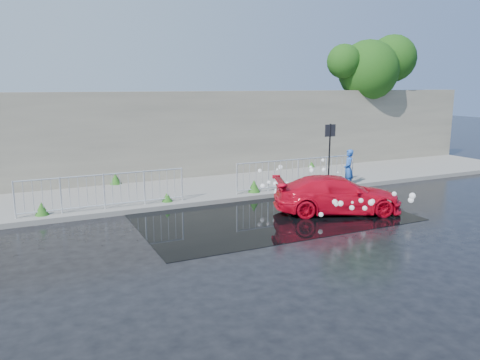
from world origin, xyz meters
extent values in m
plane|color=black|center=(0.00, 0.00, 0.00)|extent=(90.00, 90.00, 0.00)
cube|color=gray|center=(0.00, 5.00, 0.07)|extent=(30.00, 4.00, 0.15)
cube|color=gray|center=(0.00, 3.00, 0.08)|extent=(30.00, 0.25, 0.16)
cube|color=#6C675B|center=(0.00, 7.20, 1.90)|extent=(30.00, 0.60, 3.50)
cube|color=black|center=(0.50, 1.00, 0.01)|extent=(8.00, 5.00, 0.01)
cylinder|color=black|center=(4.20, 3.10, 1.25)|extent=(0.06, 0.06, 2.50)
cube|color=black|center=(4.20, 3.10, 2.25)|extent=(0.45, 0.04, 0.45)
cylinder|color=#332114|center=(10.00, 8.20, 2.50)|extent=(0.36, 0.36, 5.00)
sphere|color=#104511|center=(9.50, 7.40, 4.60)|extent=(2.95, 2.95, 2.95)
sphere|color=#104511|center=(11.00, 7.40, 5.20)|extent=(2.34, 2.34, 2.34)
sphere|color=#104511|center=(8.00, 7.40, 5.00)|extent=(1.62, 1.62, 1.62)
cylinder|color=silver|center=(-6.50, 3.35, 0.70)|extent=(0.05, 0.05, 1.10)
cylinder|color=silver|center=(-1.50, 3.35, 0.70)|extent=(0.05, 0.05, 1.10)
cylinder|color=silver|center=(-4.00, 3.35, 1.22)|extent=(5.00, 0.04, 0.04)
cylinder|color=silver|center=(-4.00, 3.35, 0.27)|extent=(5.00, 0.04, 0.04)
cylinder|color=silver|center=(0.50, 3.35, 0.70)|extent=(0.05, 0.05, 1.10)
cylinder|color=silver|center=(5.50, 3.35, 0.70)|extent=(0.05, 0.05, 1.10)
cylinder|color=silver|center=(3.00, 3.35, 1.22)|extent=(5.00, 0.04, 0.04)
cylinder|color=silver|center=(3.00, 3.35, 0.27)|extent=(5.00, 0.04, 0.04)
cone|color=#144E18|center=(-5.80, 3.40, 0.35)|extent=(0.40, 0.40, 0.39)
cone|color=#144E18|center=(-2.00, 3.40, 0.30)|extent=(0.36, 0.36, 0.30)
cone|color=#144E18|center=(1.20, 3.40, 0.37)|extent=(0.44, 0.44, 0.44)
cone|color=#144E18|center=(4.80, 3.40, 0.29)|extent=(0.38, 0.38, 0.28)
cone|color=#144E18|center=(-3.00, 6.90, 0.36)|extent=(0.42, 0.42, 0.41)
cone|color=#144E18|center=(6.00, 6.90, 0.27)|extent=(0.34, 0.34, 0.25)
sphere|color=white|center=(3.56, 2.04, 0.59)|extent=(0.16, 0.16, 0.16)
sphere|color=white|center=(3.83, 1.08, 0.10)|extent=(0.10, 0.10, 0.10)
sphere|color=white|center=(4.04, 2.08, 0.53)|extent=(0.11, 0.11, 0.11)
sphere|color=white|center=(1.23, 3.04, 0.98)|extent=(0.13, 0.13, 0.13)
sphere|color=white|center=(2.02, 1.63, 0.39)|extent=(0.09, 0.09, 0.09)
sphere|color=white|center=(3.54, 1.45, 0.23)|extent=(0.09, 0.09, 0.09)
sphere|color=white|center=(1.15, 1.79, 0.48)|extent=(0.09, 0.09, 0.09)
sphere|color=white|center=(2.70, 1.95, 0.54)|extent=(0.16, 0.16, 0.16)
sphere|color=white|center=(1.99, 2.11, 0.59)|extent=(0.17, 0.17, 0.17)
sphere|color=white|center=(3.38, 3.09, 0.94)|extent=(0.11, 0.11, 0.11)
sphere|color=white|center=(2.02, 1.70, 0.49)|extent=(0.15, 0.15, 0.15)
sphere|color=white|center=(1.16, 2.25, 0.72)|extent=(0.13, 0.13, 0.13)
sphere|color=white|center=(3.43, 1.64, 0.30)|extent=(0.14, 0.14, 0.14)
sphere|color=white|center=(1.26, 1.92, 0.51)|extent=(0.11, 0.11, 0.11)
sphere|color=white|center=(2.86, 1.82, 0.51)|extent=(0.13, 0.13, 0.13)
sphere|color=white|center=(3.12, 2.16, 0.74)|extent=(0.13, 0.13, 0.13)
sphere|color=white|center=(1.63, 2.30, 0.69)|extent=(0.07, 0.07, 0.07)
sphere|color=white|center=(4.31, 3.65, 1.06)|extent=(0.12, 0.12, 0.12)
sphere|color=white|center=(3.16, 1.65, 0.42)|extent=(0.13, 0.13, 0.13)
sphere|color=white|center=(3.76, 1.93, 0.59)|extent=(0.13, 0.13, 0.13)
sphere|color=white|center=(2.33, 3.49, 0.95)|extent=(0.18, 0.18, 0.18)
sphere|color=white|center=(3.17, 2.72, 0.89)|extent=(0.16, 0.16, 0.16)
sphere|color=white|center=(1.25, 1.54, 0.42)|extent=(0.18, 0.18, 0.18)
sphere|color=white|center=(4.13, 1.52, 0.33)|extent=(0.12, 0.12, 0.12)
sphere|color=white|center=(3.61, 2.59, 0.91)|extent=(0.14, 0.14, 0.14)
sphere|color=white|center=(1.79, 2.10, 0.67)|extent=(0.10, 0.10, 0.10)
sphere|color=white|center=(1.41, 2.26, 0.66)|extent=(0.15, 0.15, 0.15)
sphere|color=white|center=(4.20, 2.54, 0.77)|extent=(0.06, 0.06, 0.06)
sphere|color=white|center=(0.99, 2.36, 0.59)|extent=(0.16, 0.16, 0.16)
sphere|color=white|center=(1.93, 3.03, 0.97)|extent=(0.08, 0.08, 0.08)
sphere|color=white|center=(1.82, 1.40, 0.13)|extent=(0.09, 0.09, 0.09)
sphere|color=white|center=(3.78, 1.56, 0.35)|extent=(0.17, 0.17, 0.17)
sphere|color=white|center=(2.89, 1.85, 0.62)|extent=(0.17, 0.17, 0.17)
sphere|color=white|center=(2.69, -0.76, 0.39)|extent=(0.14, 0.14, 0.14)
sphere|color=white|center=(4.14, -1.08, 0.55)|extent=(0.17, 0.17, 0.17)
sphere|color=white|center=(2.19, -1.16, 0.77)|extent=(0.13, 0.13, 0.13)
sphere|color=white|center=(1.55, -0.90, 0.66)|extent=(0.11, 0.11, 0.11)
sphere|color=white|center=(1.39, -0.43, 0.27)|extent=(0.14, 0.14, 0.14)
sphere|color=white|center=(3.65, -0.71, 0.49)|extent=(0.15, 0.15, 0.15)
sphere|color=white|center=(2.00, -1.04, 0.70)|extent=(0.07, 0.07, 0.07)
sphere|color=white|center=(1.61, -1.02, 0.71)|extent=(0.15, 0.15, 0.15)
sphere|color=white|center=(1.35, -1.10, 0.80)|extent=(0.15, 0.15, 0.15)
sphere|color=white|center=(2.14, -0.86, 0.49)|extent=(0.14, 0.14, 0.14)
sphere|color=white|center=(2.86, -1.71, 1.00)|extent=(0.13, 0.13, 0.13)
sphere|color=white|center=(2.71, -1.03, 0.65)|extent=(0.15, 0.15, 0.15)
sphere|color=white|center=(2.60, -1.12, 0.65)|extent=(0.17, 0.17, 0.17)
sphere|color=white|center=(3.51, -1.74, 0.89)|extent=(0.18, 0.18, 0.18)
imported|color=red|center=(2.55, 0.37, 0.57)|extent=(4.23, 2.94, 1.14)
imported|color=blue|center=(5.02, 2.97, 0.76)|extent=(0.57, 0.65, 1.51)
camera|label=1|loc=(-6.24, -11.07, 3.91)|focal=35.00mm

